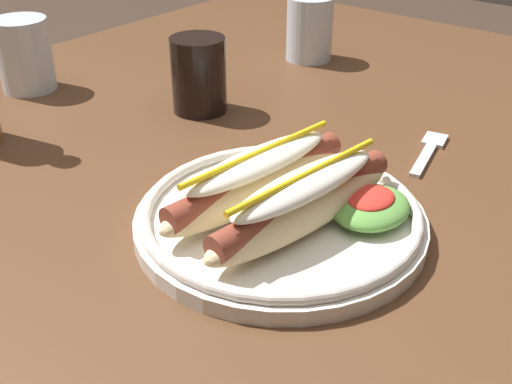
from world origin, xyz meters
TOP-DOWN VIEW (x-y plane):
  - dining_table at (0.00, 0.00)m, footprint 1.49×0.99m
  - hot_dog_plate at (-0.03, -0.18)m, footprint 0.28×0.28m
  - fork at (0.21, -0.21)m, footprint 0.12×0.05m
  - soda_cup at (0.13, 0.09)m, footprint 0.07×0.07m
  - water_cup at (0.40, 0.10)m, footprint 0.08×0.08m
  - extra_cup at (0.03, 0.34)m, footprint 0.08×0.08m

SIDE VIEW (x-z plane):
  - dining_table at x=0.00m, z-range 0.29..1.03m
  - fork at x=0.21m, z-range 0.74..0.74m
  - hot_dog_plate at x=-0.03m, z-range 0.73..0.80m
  - soda_cup at x=0.13m, z-range 0.74..0.84m
  - water_cup at x=0.40m, z-range 0.74..0.84m
  - extra_cup at x=0.03m, z-range 0.74..0.84m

